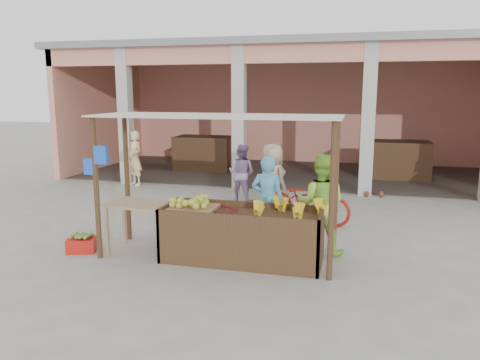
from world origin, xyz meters
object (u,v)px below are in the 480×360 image
(fruit_stall, at_px, (242,237))
(motorcycle, at_px, (306,200))
(side_table, at_px, (140,211))
(vendor_green, at_px, (321,201))
(red_crate, at_px, (82,245))
(vendor_blue, at_px, (267,198))

(fruit_stall, height_order, motorcycle, motorcycle)
(side_table, distance_m, vendor_green, 3.12)
(fruit_stall, distance_m, vendor_green, 1.50)
(fruit_stall, xyz_separation_m, motorcycle, (0.77, 2.50, 0.12))
(red_crate, bearing_deg, fruit_stall, -13.49)
(red_crate, relative_size, motorcycle, 0.24)
(fruit_stall, height_order, side_table, side_table)
(fruit_stall, distance_m, motorcycle, 2.62)
(vendor_blue, xyz_separation_m, motorcycle, (0.54, 1.54, -0.35))
(vendor_blue, xyz_separation_m, vendor_green, (0.97, -0.22, 0.04))
(fruit_stall, bearing_deg, vendor_blue, 76.19)
(side_table, bearing_deg, red_crate, -154.51)
(side_table, xyz_separation_m, motorcycle, (2.61, 2.45, -0.20))
(side_table, xyz_separation_m, vendor_blue, (2.07, 0.91, 0.15))
(fruit_stall, relative_size, vendor_blue, 1.49)
(side_table, relative_size, red_crate, 2.43)
(red_crate, height_order, vendor_blue, vendor_blue)
(fruit_stall, height_order, vendor_blue, vendor_blue)
(motorcycle, bearing_deg, red_crate, 139.24)
(fruit_stall, relative_size, motorcycle, 1.31)
(vendor_blue, bearing_deg, red_crate, 25.27)
(side_table, height_order, red_crate, side_table)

